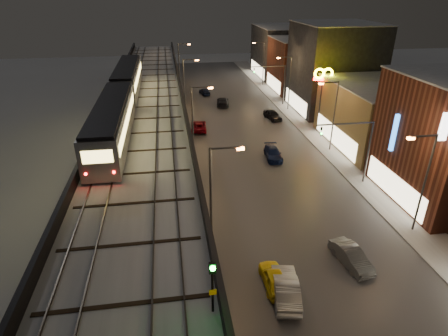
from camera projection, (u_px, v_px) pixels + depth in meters
road_surface at (252, 143)px, 51.02m from camera, size 17.00×120.00×0.06m
sidewalk_right at (321, 138)px, 52.37m from camera, size 4.00×120.00×0.14m
under_viaduct_pavement at (151, 149)px, 49.18m from camera, size 11.00×120.00×0.06m
elevated_viaduct at (147, 115)px, 43.93m from camera, size 9.00×100.00×6.30m
viaduct_trackbed at (146, 109)px, 43.71m from camera, size 8.40×100.00×0.32m
viaduct_parapet_streetside at (183, 103)px, 44.12m from camera, size 0.30×100.00×1.10m
viaduct_parapet_far at (107, 106)px, 42.94m from camera, size 0.30×100.00×1.10m
building_c at (381, 115)px, 48.83m from camera, size 12.20×15.20×8.16m
building_d at (334, 68)px, 61.73m from camera, size 12.20×13.20×14.16m
building_e at (304, 65)px, 75.05m from camera, size 12.20×12.20×10.16m
building_f at (283, 51)px, 87.27m from camera, size 12.20×16.20×11.16m
streetlight_left_1 at (214, 194)px, 28.11m from camera, size 2.57×0.28×9.00m
streetlight_right_1 at (423, 178)px, 30.45m from camera, size 2.56×0.28×9.00m
streetlight_left_2 at (195, 118)px, 44.11m from camera, size 2.57×0.28×9.00m
streetlight_right_2 at (333, 112)px, 46.44m from camera, size 2.56×0.28×9.00m
streetlight_left_3 at (186, 83)px, 60.10m from camera, size 2.57×0.28×9.00m
streetlight_right_3 at (288, 79)px, 62.44m from camera, size 2.56×0.28×9.00m
streetlight_left_4 at (180, 63)px, 76.10m from camera, size 2.57×0.28×9.00m
streetlight_right_4 at (262, 60)px, 78.43m from camera, size 2.56×0.28×9.00m
traffic_light_rig_a at (359, 145)px, 38.65m from camera, size 6.10×0.34×7.00m
traffic_light_rig_b at (278, 80)px, 65.30m from camera, size 6.10×0.34×7.00m
subway_train at (121, 96)px, 41.40m from camera, size 2.85×34.97×3.40m
rail_signal at (213, 278)px, 15.26m from camera, size 0.32×0.41×2.73m
car_taxi at (274, 279)px, 26.40m from camera, size 1.59×3.92×1.33m
car_near_white at (286, 288)px, 25.42m from camera, size 2.46×4.91×1.55m
car_mid_silver at (199, 126)px, 55.18m from camera, size 2.57×4.91×1.32m
car_mid_dark at (223, 102)px, 66.58m from camera, size 2.66×5.17×1.43m
car_far_white at (205, 92)px, 73.33m from camera, size 2.14×3.91×1.26m
car_onc_silver at (351, 257)px, 28.49m from camera, size 2.15×4.39×1.38m
car_onc_white at (273, 154)px, 46.10m from camera, size 2.22×4.66×1.31m
car_onc_red at (273, 115)px, 59.64m from camera, size 2.51×4.51×1.45m
sign_mcdonalds at (323, 81)px, 51.85m from camera, size 2.75×0.55×9.22m
sign_carwash at (399, 139)px, 36.24m from camera, size 1.63×0.35×8.45m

